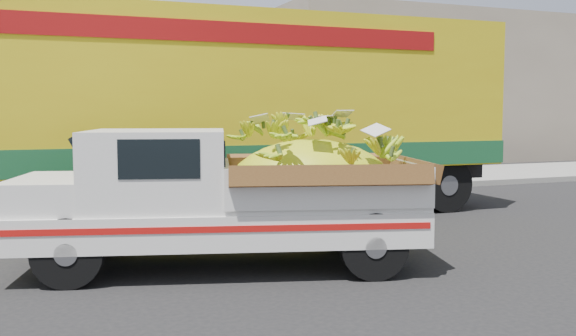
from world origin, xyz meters
name	(u,v)px	position (x,y,z in m)	size (l,w,h in m)	color
ground	(198,276)	(0.00, 0.00, 0.00)	(100.00, 100.00, 0.00)	black
curb	(124,201)	(0.00, 6.63, 0.07)	(60.00, 0.25, 0.15)	gray
sidewalk	(113,190)	(0.00, 8.73, 0.07)	(60.00, 4.00, 0.14)	gray
building_right	(430,89)	(14.00, 15.63, 3.00)	(14.00, 6.00, 6.00)	gray
pickup_truck	(251,194)	(0.76, 0.19, 0.96)	(5.38, 3.16, 1.78)	black
semi_trailer	(205,106)	(1.19, 4.18, 2.12)	(12.01, 2.69, 3.80)	black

